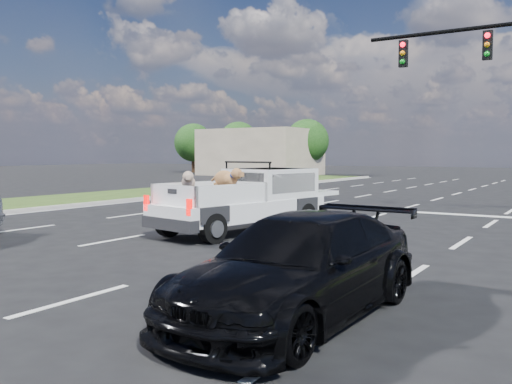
% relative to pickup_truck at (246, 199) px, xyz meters
% --- Properties ---
extents(ground, '(160.00, 160.00, 0.00)m').
position_rel_pickup_truck_xyz_m(ground, '(-0.08, -2.92, -0.86)').
color(ground, black).
rests_on(ground, ground).
extents(road_markings, '(17.75, 60.00, 0.01)m').
position_rel_pickup_truck_xyz_m(road_markings, '(-0.08, 3.64, -0.85)').
color(road_markings, silver).
rests_on(road_markings, ground).
extents(grass_median_left, '(5.00, 60.00, 0.10)m').
position_rel_pickup_truck_xyz_m(grass_median_left, '(-11.58, 3.08, -0.81)').
color(grass_median_left, '#213B12').
rests_on(grass_median_left, ground).
extents(curb_left, '(0.15, 60.00, 0.14)m').
position_rel_pickup_truck_xyz_m(curb_left, '(-9.13, 3.08, -0.79)').
color(curb_left, '#AAA49B').
rests_on(curb_left, ground).
extents(building_left, '(10.00, 8.00, 4.40)m').
position_rel_pickup_truck_xyz_m(building_left, '(-20.08, 33.08, 1.34)').
color(building_left, '#C1AF93').
rests_on(building_left, ground).
extents(tree_far_a, '(4.20, 4.20, 5.40)m').
position_rel_pickup_truck_xyz_m(tree_far_a, '(-30.08, 35.08, 2.43)').
color(tree_far_a, '#332114').
rests_on(tree_far_a, ground).
extents(tree_far_b, '(4.20, 4.20, 5.40)m').
position_rel_pickup_truck_xyz_m(tree_far_b, '(-24.08, 35.08, 2.43)').
color(tree_far_b, '#332114').
rests_on(tree_far_b, ground).
extents(tree_far_c, '(4.20, 4.20, 5.40)m').
position_rel_pickup_truck_xyz_m(tree_far_c, '(-16.08, 35.08, 2.43)').
color(tree_far_c, '#332114').
rests_on(tree_far_c, ground).
extents(pickup_truck, '(2.62, 5.14, 1.84)m').
position_rel_pickup_truck_xyz_m(pickup_truck, '(0.00, 0.00, 0.00)').
color(pickup_truck, black).
rests_on(pickup_truck, ground).
extents(black_coupe, '(1.95, 4.45, 1.27)m').
position_rel_pickup_truck_xyz_m(black_coupe, '(4.67, -5.90, -0.22)').
color(black_coupe, black).
rests_on(black_coupe, ground).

